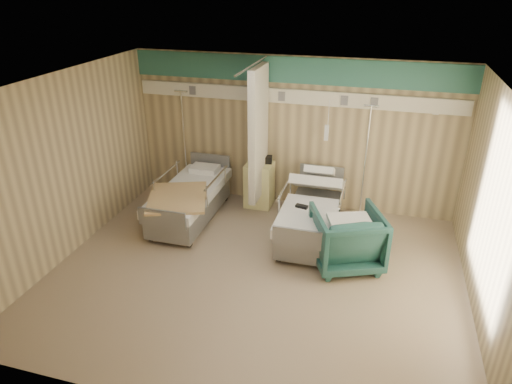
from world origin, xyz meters
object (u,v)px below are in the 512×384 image
bedside_cabinet (259,185)px  bed_right (311,220)px  visitor_armchair (347,238)px  bed_left (190,204)px  iv_stand_right (361,195)px  iv_stand_left (187,174)px

bedside_cabinet → bed_right: bearing=-38.0°
bed_right → visitor_armchair: bearing=-46.3°
bed_left → bedside_cabinet: (1.05, 0.90, 0.11)m
bedside_cabinet → visitor_armchair: 2.40m
visitor_armchair → bedside_cabinet: bearing=-64.2°
bed_left → iv_stand_right: iv_stand_right is taller
visitor_armchair → iv_stand_right: 1.62m
bedside_cabinet → iv_stand_left: size_ratio=0.40×
bed_right → bedside_cabinet: size_ratio=2.54×
bed_right → iv_stand_left: 2.85m
visitor_armchair → iv_stand_left: iv_stand_left is taller
iv_stand_left → bedside_cabinet: bearing=-2.6°
bedside_cabinet → iv_stand_left: iv_stand_left is taller
bedside_cabinet → visitor_armchair: size_ratio=0.85×
bed_right → bed_left: size_ratio=1.00×
bed_right → iv_stand_right: 1.21m
bedside_cabinet → iv_stand_left: 1.53m
bedside_cabinet → visitor_armchair: visitor_armchair is taller
visitor_armchair → iv_stand_left: (-3.33, 1.65, -0.02)m
bed_right → bed_left: (-2.20, 0.00, 0.00)m
bed_left → iv_stand_right: size_ratio=1.03×
bed_right → bedside_cabinet: bedside_cabinet is taller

